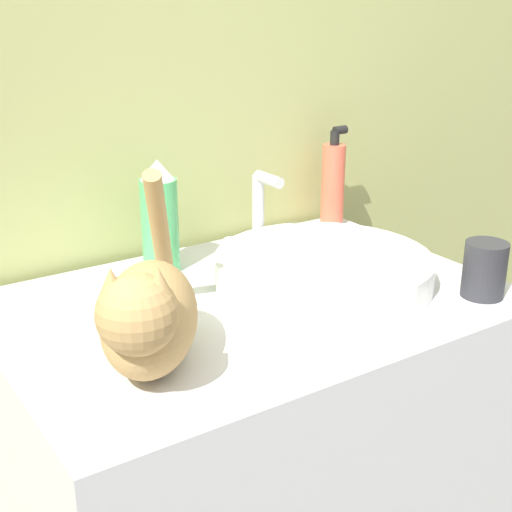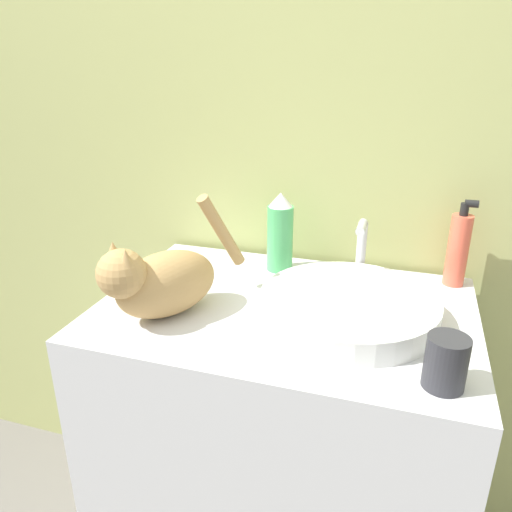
% 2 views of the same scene
% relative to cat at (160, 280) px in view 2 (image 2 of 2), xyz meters
% --- Properties ---
extents(wall_back, '(6.00, 0.05, 2.50)m').
position_rel_cat_xyz_m(wall_back, '(0.25, 0.46, 0.26)').
color(wall_back, tan).
rests_on(wall_back, ground_plane).
extents(vanity_cabinet, '(0.84, 0.60, 0.90)m').
position_rel_cat_xyz_m(vanity_cabinet, '(0.25, 0.12, -0.54)').
color(vanity_cabinet, silver).
rests_on(vanity_cabinet, ground_plane).
extents(sink_basin, '(0.39, 0.39, 0.05)m').
position_rel_cat_xyz_m(sink_basin, '(0.39, 0.11, -0.06)').
color(sink_basin, white).
rests_on(sink_basin, vanity_cabinet).
extents(faucet, '(0.16, 0.09, 0.16)m').
position_rel_cat_xyz_m(faucet, '(0.39, 0.31, -0.02)').
color(faucet, silver).
rests_on(faucet, vanity_cabinet).
extents(cat, '(0.25, 0.34, 0.25)m').
position_rel_cat_xyz_m(cat, '(0.00, 0.00, 0.00)').
color(cat, tan).
rests_on(cat, vanity_cabinet).
extents(soap_bottle, '(0.05, 0.05, 0.22)m').
position_rel_cat_xyz_m(soap_bottle, '(0.62, 0.37, 0.01)').
color(soap_bottle, '#EF6047').
rests_on(soap_bottle, vanity_cabinet).
extents(spray_bottle, '(0.07, 0.07, 0.21)m').
position_rel_cat_xyz_m(spray_bottle, '(0.18, 0.33, 0.02)').
color(spray_bottle, '#4CB266').
rests_on(spray_bottle, vanity_cabinet).
extents(cup, '(0.07, 0.07, 0.10)m').
position_rel_cat_xyz_m(cup, '(0.58, -0.08, -0.04)').
color(cup, '#2D2D33').
rests_on(cup, vanity_cabinet).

